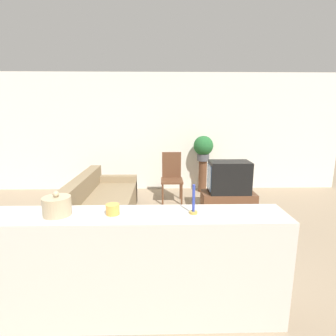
% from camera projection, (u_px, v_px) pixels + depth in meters
% --- Properties ---
extents(ground_plane, '(14.00, 14.00, 0.00)m').
position_uv_depth(ground_plane, '(137.00, 272.00, 3.05)').
color(ground_plane, gray).
extents(wall_back, '(9.00, 0.06, 2.70)m').
position_uv_depth(wall_back, '(149.00, 133.00, 6.12)').
color(wall_back, silver).
rests_on(wall_back, ground_plane).
extents(couch, '(0.92, 2.02, 0.77)m').
position_uv_depth(couch, '(102.00, 205.00, 4.44)').
color(couch, '#847051').
rests_on(couch, ground_plane).
extents(tv_stand, '(0.95, 0.46, 0.41)m').
position_uv_depth(tv_stand, '(228.00, 203.00, 4.75)').
color(tv_stand, brown).
rests_on(tv_stand, ground_plane).
extents(television, '(0.72, 0.44, 0.57)m').
position_uv_depth(television, '(229.00, 177.00, 4.64)').
color(television, black).
rests_on(television, tv_stand).
extents(wooden_chair, '(0.44, 0.44, 1.01)m').
position_uv_depth(wooden_chair, '(172.00, 175.00, 5.41)').
color(wooden_chair, brown).
rests_on(wooden_chair, ground_plane).
extents(plant_stand, '(0.19, 0.19, 0.73)m').
position_uv_depth(plant_stand, '(203.00, 176.00, 6.08)').
color(plant_stand, brown).
rests_on(plant_stand, ground_plane).
extents(potted_plant, '(0.44, 0.44, 0.57)m').
position_uv_depth(potted_plant, '(203.00, 147.00, 5.93)').
color(potted_plant, '#4C4C51').
rests_on(potted_plant, plant_stand).
extents(foreground_counter, '(2.71, 0.44, 0.99)m').
position_uv_depth(foreground_counter, '(129.00, 267.00, 2.30)').
color(foreground_counter, beige).
rests_on(foreground_counter, ground_plane).
extents(decorative_bowl, '(0.23, 0.23, 0.21)m').
position_uv_depth(decorative_bowl, '(57.00, 206.00, 2.17)').
color(decorative_bowl, tan).
rests_on(decorative_bowl, foreground_counter).
extents(candle_jar, '(0.11, 0.11, 0.09)m').
position_uv_depth(candle_jar, '(113.00, 209.00, 2.18)').
color(candle_jar, gold).
rests_on(candle_jar, foreground_counter).
extents(candlestick, '(0.07, 0.07, 0.25)m').
position_uv_depth(candlestick, '(193.00, 204.00, 2.19)').
color(candlestick, '#B7933D').
rests_on(candlestick, foreground_counter).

